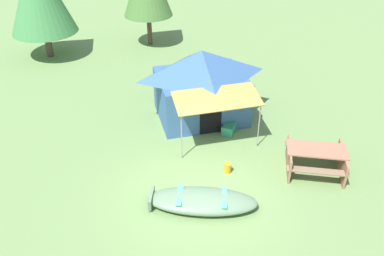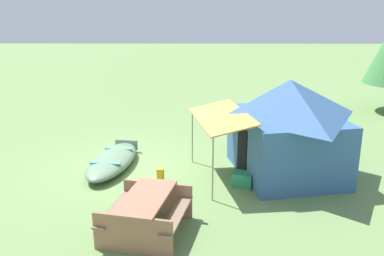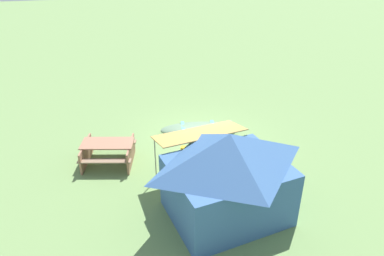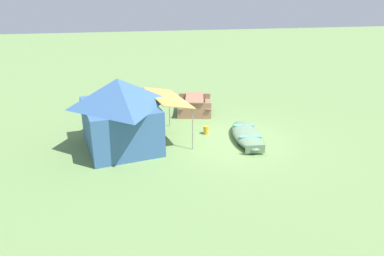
{
  "view_description": "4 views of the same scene",
  "coord_description": "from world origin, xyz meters",
  "px_view_note": "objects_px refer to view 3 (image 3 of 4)",
  "views": [
    {
      "loc": [
        -0.78,
        -8.67,
        7.69
      ],
      "look_at": [
        -0.15,
        1.71,
        1.04
      ],
      "focal_mm": 37.62,
      "sensor_mm": 36.0,
      "label": 1
    },
    {
      "loc": [
        11.0,
        1.69,
        4.41
      ],
      "look_at": [
        0.04,
        1.6,
        1.19
      ],
      "focal_mm": 39.17,
      "sensor_mm": 36.0,
      "label": 2
    },
    {
      "loc": [
        3.02,
        11.67,
        6.9
      ],
      "look_at": [
        0.63,
        1.17,
        1.26
      ],
      "focal_mm": 33.71,
      "sensor_mm": 36.0,
      "label": 3
    },
    {
      "loc": [
        -12.13,
        3.97,
        5.46
      ],
      "look_at": [
        -0.26,
        1.58,
        0.75
      ],
      "focal_mm": 33.24,
      "sensor_mm": 36.0,
      "label": 4
    }
  ],
  "objects_px": {
    "beached_rowboat": "(198,129)",
    "cooler_box": "(187,187)",
    "picnic_table": "(108,150)",
    "canvas_cabin_tent": "(228,174)",
    "fuel_can": "(183,151)"
  },
  "relations": [
    {
      "from": "beached_rowboat",
      "to": "cooler_box",
      "type": "bearing_deg",
      "value": 70.94
    },
    {
      "from": "picnic_table",
      "to": "cooler_box",
      "type": "distance_m",
      "value": 3.19
    },
    {
      "from": "canvas_cabin_tent",
      "to": "picnic_table",
      "type": "bearing_deg",
      "value": -47.24
    },
    {
      "from": "canvas_cabin_tent",
      "to": "cooler_box",
      "type": "xyz_separation_m",
      "value": [
        0.86,
        -1.22,
        -1.16
      ]
    },
    {
      "from": "beached_rowboat",
      "to": "fuel_can",
      "type": "bearing_deg",
      "value": 57.68
    },
    {
      "from": "beached_rowboat",
      "to": "canvas_cabin_tent",
      "type": "xyz_separation_m",
      "value": [
        0.36,
        4.77,
        1.12
      ]
    },
    {
      "from": "fuel_can",
      "to": "cooler_box",
      "type": "bearing_deg",
      "value": 81.26
    },
    {
      "from": "picnic_table",
      "to": "cooler_box",
      "type": "bearing_deg",
      "value": 136.28
    },
    {
      "from": "beached_rowboat",
      "to": "cooler_box",
      "type": "distance_m",
      "value": 3.76
    },
    {
      "from": "picnic_table",
      "to": "fuel_can",
      "type": "distance_m",
      "value": 2.64
    },
    {
      "from": "beached_rowboat",
      "to": "canvas_cabin_tent",
      "type": "distance_m",
      "value": 4.92
    },
    {
      "from": "canvas_cabin_tent",
      "to": "fuel_can",
      "type": "bearing_deg",
      "value": -80.91
    },
    {
      "from": "canvas_cabin_tent",
      "to": "fuel_can",
      "type": "relative_size",
      "value": 12.89
    },
    {
      "from": "canvas_cabin_tent",
      "to": "cooler_box",
      "type": "bearing_deg",
      "value": -54.74
    },
    {
      "from": "fuel_can",
      "to": "beached_rowboat",
      "type": "bearing_deg",
      "value": -122.32
    }
  ]
}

